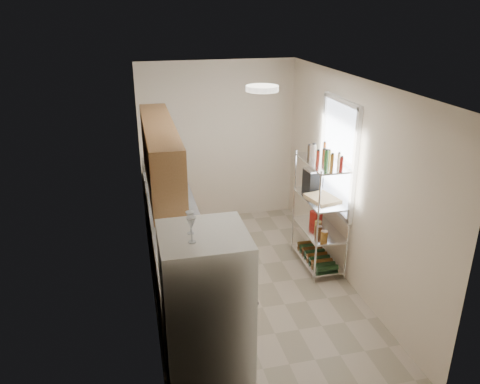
# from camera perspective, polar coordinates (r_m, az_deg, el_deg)

# --- Properties ---
(room) EXTENTS (2.52, 4.42, 2.62)m
(room) POSITION_cam_1_polar(r_m,az_deg,el_deg) (5.55, 1.63, -0.01)
(room) COLOR #B0A18E
(room) RESTS_ON ground
(counter_run) EXTENTS (0.63, 3.51, 0.90)m
(counter_run) POSITION_cam_1_polar(r_m,az_deg,el_deg) (6.16, -7.85, -6.59)
(counter_run) COLOR #AC7749
(counter_run) RESTS_ON ground
(upper_cabinets) EXTENTS (0.33, 2.20, 0.72)m
(upper_cabinets) POSITION_cam_1_polar(r_m,az_deg,el_deg) (5.32, -9.68, 4.50)
(upper_cabinets) COLOR #AC7749
(upper_cabinets) RESTS_ON room
(range_hood) EXTENTS (0.50, 0.60, 0.12)m
(range_hood) POSITION_cam_1_polar(r_m,az_deg,el_deg) (6.21, -9.49, 2.98)
(range_hood) COLOR #B7BABC
(range_hood) RESTS_ON room
(window) EXTENTS (0.06, 1.00, 1.46)m
(window) POSITION_cam_1_polar(r_m,az_deg,el_deg) (6.19, 11.87, 4.30)
(window) COLOR white
(window) RESTS_ON room
(bakers_rack) EXTENTS (0.45, 0.90, 1.73)m
(bakers_rack) POSITION_cam_1_polar(r_m,az_deg,el_deg) (6.20, 9.92, 0.14)
(bakers_rack) COLOR silver
(bakers_rack) RESTS_ON ground
(ceiling_dome) EXTENTS (0.34, 0.34, 0.05)m
(ceiling_dome) POSITION_cam_1_polar(r_m,az_deg,el_deg) (4.93, 2.71, 12.51)
(ceiling_dome) COLOR white
(ceiling_dome) RESTS_ON room
(refrigerator) EXTENTS (0.70, 0.70, 1.71)m
(refrigerator) POSITION_cam_1_polar(r_m,az_deg,el_deg) (4.13, -4.14, -15.68)
(refrigerator) COLOR white
(refrigerator) RESTS_ON ground
(wine_glass_a) EXTENTS (0.07, 0.07, 0.19)m
(wine_glass_a) POSITION_cam_1_polar(r_m,az_deg,el_deg) (3.64, -6.09, -3.75)
(wine_glass_a) COLOR silver
(wine_glass_a) RESTS_ON refrigerator
(wine_glass_b) EXTENTS (0.07, 0.07, 0.21)m
(wine_glass_b) POSITION_cam_1_polar(r_m,az_deg,el_deg) (3.51, -5.92, -4.63)
(wine_glass_b) COLOR silver
(wine_glass_b) RESTS_ON refrigerator
(rice_cooker) EXTENTS (0.24, 0.24, 0.20)m
(rice_cooker) POSITION_cam_1_polar(r_m,az_deg,el_deg) (5.61, -8.15, -3.35)
(rice_cooker) COLOR white
(rice_cooker) RESTS_ON counter_run
(frying_pan_large) EXTENTS (0.24, 0.24, 0.04)m
(frying_pan_large) POSITION_cam_1_polar(r_m,az_deg,el_deg) (6.28, -8.83, -1.36)
(frying_pan_large) COLOR black
(frying_pan_large) RESTS_ON counter_run
(frying_pan_small) EXTENTS (0.30, 0.30, 0.05)m
(frying_pan_small) POSITION_cam_1_polar(r_m,az_deg,el_deg) (6.34, -8.87, -1.10)
(frying_pan_small) COLOR black
(frying_pan_small) RESTS_ON counter_run
(cutting_board) EXTENTS (0.41, 0.49, 0.03)m
(cutting_board) POSITION_cam_1_polar(r_m,az_deg,el_deg) (6.19, 10.04, -0.72)
(cutting_board) COLOR tan
(cutting_board) RESTS_ON bakers_rack
(espresso_machine) EXTENTS (0.19, 0.26, 0.29)m
(espresso_machine) POSITION_cam_1_polar(r_m,az_deg,el_deg) (6.47, 8.72, 1.58)
(espresso_machine) COLOR black
(espresso_machine) RESTS_ON bakers_rack
(storage_bag) EXTENTS (0.14, 0.17, 0.17)m
(storage_bag) POSITION_cam_1_polar(r_m,az_deg,el_deg) (6.53, 9.24, -3.07)
(storage_bag) COLOR maroon
(storage_bag) RESTS_ON bakers_rack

